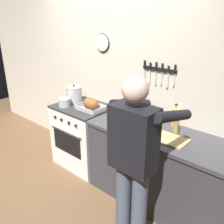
# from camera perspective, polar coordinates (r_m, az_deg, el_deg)

# --- Properties ---
(ground_plane) EXTENTS (8.00, 8.00, 0.00)m
(ground_plane) POSITION_cam_1_polar(r_m,az_deg,el_deg) (3.22, -16.96, -19.71)
(ground_plane) COLOR brown
(wall_back) EXTENTS (6.00, 0.13, 2.60)m
(wall_back) POSITION_cam_1_polar(r_m,az_deg,el_deg) (3.40, 0.03, 8.47)
(wall_back) COLOR beige
(wall_back) RESTS_ON ground
(counter_block) EXTENTS (2.03, 0.65, 0.90)m
(counter_block) POSITION_cam_1_polar(r_m,az_deg,el_deg) (2.86, 13.97, -13.83)
(counter_block) COLOR #38383D
(counter_block) RESTS_ON ground
(stove) EXTENTS (0.76, 0.67, 0.90)m
(stove) POSITION_cam_1_polar(r_m,az_deg,el_deg) (3.60, -6.44, -5.37)
(stove) COLOR white
(stove) RESTS_ON ground
(person_cook) EXTENTS (0.51, 0.63, 1.66)m
(person_cook) POSITION_cam_1_polar(r_m,az_deg,el_deg) (2.14, 5.13, -10.35)
(person_cook) COLOR #4C566B
(person_cook) RESTS_ON ground
(roasting_pan) EXTENTS (0.35, 0.26, 0.17)m
(roasting_pan) POSITION_cam_1_polar(r_m,az_deg,el_deg) (3.24, -4.92, 1.66)
(roasting_pan) COLOR #B7B7BC
(roasting_pan) RESTS_ON stove
(stock_pot) EXTENTS (0.22, 0.22, 0.25)m
(stock_pot) POSITION_cam_1_polar(r_m,az_deg,el_deg) (3.56, -8.68, 4.04)
(stock_pot) COLOR #B7B7BC
(stock_pot) RESTS_ON stove
(saucepan) EXTENTS (0.16, 0.16, 0.11)m
(saucepan) POSITION_cam_1_polar(r_m,az_deg,el_deg) (3.43, -10.88, 2.21)
(saucepan) COLOR #B7B7BC
(saucepan) RESTS_ON stove
(cutting_board) EXTENTS (0.36, 0.24, 0.02)m
(cutting_board) POSITION_cam_1_polar(r_m,az_deg,el_deg) (2.57, 13.02, -6.11)
(cutting_board) COLOR tan
(cutting_board) RESTS_ON counter_block
(bottle_soy_sauce) EXTENTS (0.05, 0.05, 0.18)m
(bottle_soy_sauce) POSITION_cam_1_polar(r_m,az_deg,el_deg) (2.98, 9.36, -0.41)
(bottle_soy_sauce) COLOR black
(bottle_soy_sauce) RESTS_ON counter_block
(bottle_wine_red) EXTENTS (0.07, 0.07, 0.33)m
(bottle_wine_red) POSITION_cam_1_polar(r_m,az_deg,el_deg) (3.16, 3.64, 2.41)
(bottle_wine_red) COLOR #47141E
(bottle_wine_red) RESTS_ON counter_block
(bottle_vinegar) EXTENTS (0.06, 0.06, 0.26)m
(bottle_vinegar) POSITION_cam_1_polar(r_m,az_deg,el_deg) (2.66, 14.57, -2.86)
(bottle_vinegar) COLOR #997F4C
(bottle_vinegar) RESTS_ON counter_block
(bottle_hot_sauce) EXTENTS (0.05, 0.05, 0.21)m
(bottle_hot_sauce) POSITION_cam_1_polar(r_m,az_deg,el_deg) (2.75, 14.68, -2.54)
(bottle_hot_sauce) COLOR red
(bottle_hot_sauce) RESTS_ON counter_block
(bottle_cooking_oil) EXTENTS (0.06, 0.06, 0.27)m
(bottle_cooking_oil) POSITION_cam_1_polar(r_m,az_deg,el_deg) (2.84, 14.29, -1.14)
(bottle_cooking_oil) COLOR gold
(bottle_cooking_oil) RESTS_ON counter_block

